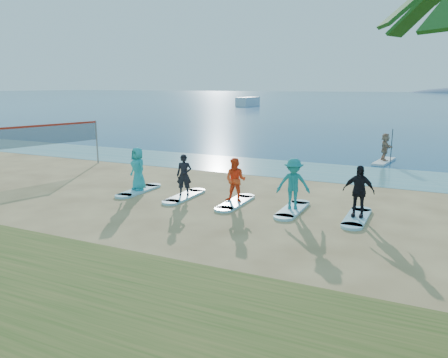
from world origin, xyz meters
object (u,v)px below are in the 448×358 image
at_px(paddleboarder, 385,147).
at_px(student_4, 358,191).
at_px(surfboard_4, 357,218).
at_px(paddleboard, 384,161).
at_px(student_1, 184,175).
at_px(surfboard_3, 292,210).
at_px(boat_offshore_a, 248,106).
at_px(surfboard_2, 235,203).
at_px(surfboard_1, 185,196).
at_px(student_0, 138,169).
at_px(surfboard_0, 139,191).
at_px(student_2, 236,180).
at_px(student_3, 293,184).
at_px(volleyball_net, 18,138).

height_order(paddleboarder, student_4, student_4).
height_order(paddleboarder, surfboard_4, paddleboarder).
distance_m(paddleboard, student_1, 13.88).
relative_size(paddleboard, surfboard_3, 1.36).
relative_size(boat_offshore_a, surfboard_2, 3.82).
bearing_deg(student_4, surfboard_2, 177.99).
relative_size(surfboard_3, student_4, 1.24).
xyz_separation_m(surfboard_1, student_1, (0.00, 0.00, 0.89)).
distance_m(paddleboard, student_0, 15.08).
height_order(surfboard_0, surfboard_4, same).
distance_m(student_0, surfboard_3, 6.89).
bearing_deg(surfboard_1, student_2, 0.00).
distance_m(boat_offshore_a, surfboard_4, 83.37).
relative_size(paddleboarder, student_0, 0.88).
distance_m(surfboard_0, surfboard_1, 2.27).
bearing_deg(surfboard_3, student_3, 0.00).
relative_size(boat_offshore_a, student_2, 4.97).
height_order(paddleboard, surfboard_0, paddleboard).
xyz_separation_m(boat_offshore_a, surfboard_4, (35.25, -75.55, 0.04)).
distance_m(volleyball_net, student_2, 12.15).
xyz_separation_m(boat_offshore_a, surfboard_0, (26.15, -75.55, 0.04)).
bearing_deg(student_4, boat_offshore_a, 113.00).
relative_size(paddleboarder, surfboard_4, 0.73).
relative_size(volleyball_net, paddleboard, 2.93).
distance_m(surfboard_3, student_4, 2.46).
bearing_deg(student_3, paddleboard, 61.68).
bearing_deg(boat_offshore_a, paddleboard, -61.50).
xyz_separation_m(student_0, surfboard_4, (9.10, 0.00, -0.96)).
height_order(surfboard_2, surfboard_4, same).
distance_m(student_0, student_2, 4.55).
relative_size(student_0, student_4, 1.03).
xyz_separation_m(volleyball_net, paddleboarder, (16.30, 11.88, -0.98)).
relative_size(volleyball_net, student_4, 4.94).
bearing_deg(paddleboard, boat_offshore_a, 126.72).
distance_m(surfboard_1, student_3, 4.65).
height_order(volleyball_net, student_0, volleyball_net).
bearing_deg(surfboard_1, student_4, 0.00).
relative_size(surfboard_2, surfboard_4, 1.00).
height_order(surfboard_2, student_4, student_4).
bearing_deg(student_0, surfboard_3, 24.71).
distance_m(volleyball_net, student_4, 16.68).
relative_size(student_1, surfboard_4, 0.76).
bearing_deg(paddleboard, surfboard_1, -109.98).
height_order(volleyball_net, surfboard_1, volleyball_net).
distance_m(volleyball_net, surfboard_4, 16.76).
xyz_separation_m(paddleboard, surfboard_2, (-4.19, -12.25, -0.01)).
distance_m(boat_offshore_a, student_1, 80.73).
height_order(surfboard_1, surfboard_2, same).
xyz_separation_m(surfboard_1, student_2, (2.27, 0.00, 0.89)).
relative_size(volleyball_net, student_3, 4.76).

